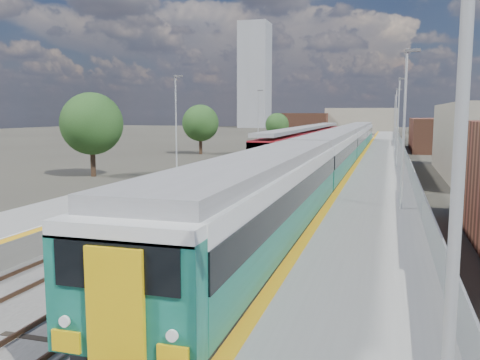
% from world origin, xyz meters
% --- Properties ---
extents(ground, '(320.00, 320.00, 0.00)m').
position_xyz_m(ground, '(0.00, 50.00, 0.00)').
color(ground, '#47443A').
rests_on(ground, ground).
extents(ballast_bed, '(10.50, 155.00, 0.06)m').
position_xyz_m(ballast_bed, '(-2.25, 52.50, 0.03)').
color(ballast_bed, '#565451').
rests_on(ballast_bed, ground).
extents(tracks, '(8.96, 160.00, 0.17)m').
position_xyz_m(tracks, '(-1.65, 54.18, 0.11)').
color(tracks, '#4C3323').
rests_on(tracks, ground).
extents(platform_right, '(4.70, 155.00, 8.52)m').
position_xyz_m(platform_right, '(5.28, 52.49, 0.54)').
color(platform_right, slate).
rests_on(platform_right, ground).
extents(platform_left, '(4.30, 155.00, 8.52)m').
position_xyz_m(platform_left, '(-9.05, 52.49, 0.52)').
color(platform_left, slate).
rests_on(platform_left, ground).
extents(buildings, '(72.00, 185.50, 40.00)m').
position_xyz_m(buildings, '(-18.12, 138.60, 10.70)').
color(buildings, brown).
rests_on(buildings, ground).
extents(green_train, '(3.05, 84.73, 3.35)m').
position_xyz_m(green_train, '(1.50, 46.86, 2.36)').
color(green_train, black).
rests_on(green_train, ground).
extents(red_train, '(2.82, 57.14, 3.56)m').
position_xyz_m(red_train, '(-5.50, 71.25, 2.10)').
color(red_train, black).
rests_on(red_train, ground).
extents(tree_a, '(5.44, 5.44, 7.38)m').
position_xyz_m(tree_a, '(-19.10, 36.05, 4.64)').
color(tree_a, '#382619').
rests_on(tree_a, ground).
extents(tree_b, '(4.96, 4.96, 6.73)m').
position_xyz_m(tree_b, '(-18.79, 61.90, 4.23)').
color(tree_b, '#382619').
rests_on(tree_b, ground).
extents(tree_c, '(4.15, 4.15, 5.63)m').
position_xyz_m(tree_c, '(-13.22, 85.29, 3.54)').
color(tree_c, '#382619').
rests_on(tree_c, ground).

